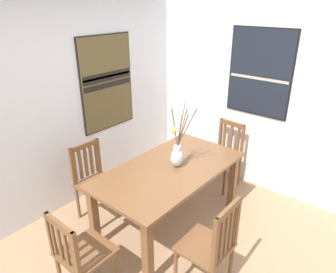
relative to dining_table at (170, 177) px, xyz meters
name	(u,v)px	position (x,y,z in m)	size (l,w,h in m)	color
ground_plane	(189,265)	(-0.35, -0.54, -0.66)	(6.40, 6.40, 0.03)	#A37F5B
wall_back	(65,100)	(-0.35, 1.32, 0.70)	(6.40, 0.12, 2.70)	silver
wall_side	(280,94)	(1.51, -0.54, 0.70)	(0.12, 6.40, 2.70)	silver
dining_table	(170,177)	(0.00, 0.00, 0.00)	(1.70, 0.92, 0.76)	brown
centerpiece_vase	(177,154)	(0.08, -0.03, 0.26)	(0.29, 0.30, 0.70)	silver
chair_0	(211,245)	(-0.45, -0.84, -0.14)	(0.43, 0.43, 0.97)	brown
chair_1	(80,253)	(-1.21, -0.02, -0.17)	(0.42, 0.42, 0.90)	brown
chair_2	(224,153)	(1.17, -0.02, -0.17)	(0.45, 0.45, 0.91)	brown
chair_3	(94,180)	(-0.44, 0.79, -0.15)	(0.43, 0.43, 0.93)	brown
painting_on_back_wall	(107,83)	(0.24, 1.26, 0.80)	(0.82, 0.05, 1.22)	black
painting_on_side_wall	(260,73)	(1.45, -0.27, 0.94)	(0.05, 0.83, 1.09)	black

